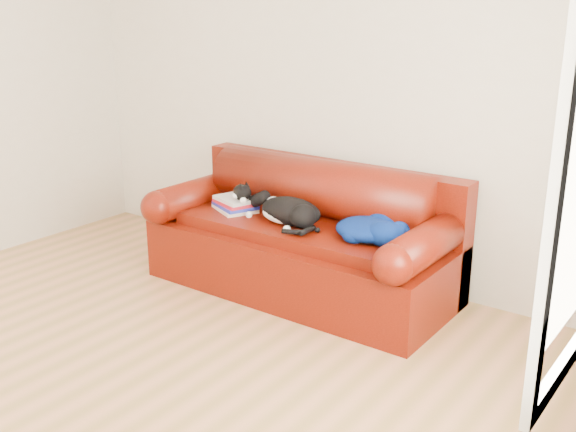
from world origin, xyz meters
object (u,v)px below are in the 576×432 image
object	(u,v)px
book_stack	(236,204)
cat	(289,212)
sofa_base	(300,257)
blanket	(371,228)

from	to	relation	value
book_stack	cat	world-z (taller)	cat
sofa_base	book_stack	xyz separation A→B (m)	(-0.52, -0.06, 0.31)
book_stack	blanket	xyz separation A→B (m)	(1.08, 0.04, 0.02)
book_stack	blanket	world-z (taller)	blanket
sofa_base	blanket	xyz separation A→B (m)	(0.56, -0.02, 0.33)
blanket	book_stack	bearing A→B (deg)	-177.93
blanket	sofa_base	bearing A→B (deg)	177.49
blanket	cat	bearing A→B (deg)	-172.67
sofa_base	cat	distance (m)	0.37
cat	book_stack	bearing A→B (deg)	-161.57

